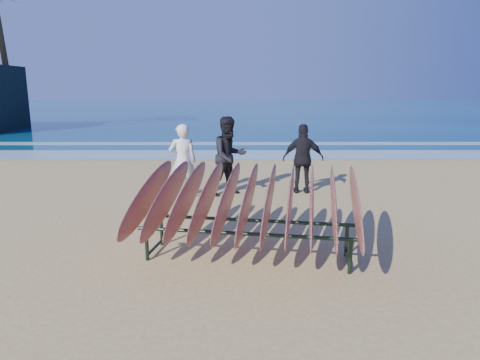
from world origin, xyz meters
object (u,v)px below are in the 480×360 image
at_px(person_dark_a, 229,156).
at_px(surfboard_rack, 248,201).
at_px(person_white, 183,161).
at_px(person_dark_b, 303,159).

bearing_deg(person_dark_a, surfboard_rack, -116.98).
height_order(surfboard_rack, person_dark_a, person_dark_a).
relative_size(person_white, person_dark_b, 1.03).
bearing_deg(surfboard_rack, person_dark_b, 80.57).
xyz_separation_m(surfboard_rack, person_dark_a, (-0.37, 4.02, 0.04)).
bearing_deg(person_dark_a, person_dark_b, -26.70).
distance_m(surfboard_rack, person_dark_b, 4.43).
distance_m(person_white, person_dark_a, 1.12).
xyz_separation_m(surfboard_rack, person_white, (-1.45, 3.72, -0.03)).
height_order(surfboard_rack, person_dark_b, person_dark_b).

